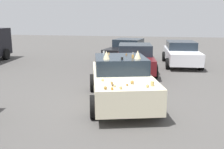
{
  "coord_description": "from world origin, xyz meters",
  "views": [
    {
      "loc": [
        -8.01,
        -1.21,
        2.71
      ],
      "look_at": [
        0.0,
        0.3,
        0.9
      ],
      "focal_mm": 41.28,
      "sensor_mm": 36.0,
      "label": 1
    }
  ],
  "objects": [
    {
      "name": "parked_sedan_behind_right",
      "position": [
        8.26,
        0.86,
        0.69
      ],
      "size": [
        4.62,
        2.55,
        1.36
      ],
      "rotation": [
        0.0,
        0.0,
        2.98
      ],
      "color": "black",
      "rests_on": "ground"
    },
    {
      "name": "ground_plane",
      "position": [
        0.0,
        0.0,
        0.0
      ],
      "size": [
        60.0,
        60.0,
        0.0
      ],
      "primitive_type": "plane",
      "color": "#514F4C"
    },
    {
      "name": "art_car_decorated",
      "position": [
        0.05,
        0.01,
        0.73
      ],
      "size": [
        4.63,
        2.84,
        1.72
      ],
      "rotation": [
        0.0,
        0.0,
        3.41
      ],
      "color": "beige",
      "rests_on": "ground"
    },
    {
      "name": "parked_sedan_row_back_center",
      "position": [
        4.83,
        0.04,
        0.7
      ],
      "size": [
        4.71,
        2.41,
        1.42
      ],
      "rotation": [
        0.0,
        0.0,
        0.13
      ],
      "color": "#5B1419",
      "rests_on": "ground"
    },
    {
      "name": "parked_sedan_row_back_far",
      "position": [
        7.32,
        -2.42,
        0.69
      ],
      "size": [
        4.33,
        2.16,
        1.35
      ],
      "rotation": [
        0.0,
        0.0,
        3.21
      ],
      "color": "white",
      "rests_on": "ground"
    }
  ]
}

